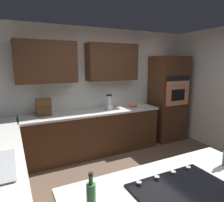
% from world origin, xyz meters
% --- Properties ---
extents(ground_plane, '(14.00, 14.00, 0.00)m').
position_xyz_m(ground_plane, '(0.00, 0.00, 0.00)').
color(ground_plane, brown).
extents(wall_back, '(6.00, 0.44, 2.60)m').
position_xyz_m(wall_back, '(0.07, -2.04, 1.46)').
color(wall_back, silver).
rests_on(wall_back, ground).
extents(lower_cabinets_back, '(2.80, 0.60, 0.86)m').
position_xyz_m(lower_cabinets_back, '(0.10, -1.72, 0.43)').
color(lower_cabinets_back, '#472B19').
rests_on(lower_cabinets_back, ground).
extents(countertop_back, '(2.84, 0.64, 0.04)m').
position_xyz_m(countertop_back, '(0.10, -1.72, 0.88)').
color(countertop_back, silver).
rests_on(countertop_back, lower_cabinets_back).
extents(island_top, '(1.80, 1.00, 0.04)m').
position_xyz_m(island_top, '(0.45, 1.08, 0.88)').
color(island_top, silver).
rests_on(island_top, island_base).
extents(wall_oven, '(0.80, 0.66, 2.02)m').
position_xyz_m(wall_oven, '(-1.85, -1.72, 1.01)').
color(wall_oven, '#472B19').
rests_on(wall_oven, ground).
extents(cooktop, '(0.76, 0.56, 0.03)m').
position_xyz_m(cooktop, '(0.45, 1.07, 0.91)').
color(cooktop, black).
rests_on(cooktop, island_top).
extents(blender, '(0.15, 0.15, 0.32)m').
position_xyz_m(blender, '(-0.25, -1.71, 1.04)').
color(blender, silver).
rests_on(blender, countertop_back).
extents(mixing_bowl, '(0.18, 0.18, 0.10)m').
position_xyz_m(mixing_bowl, '(-0.85, -1.71, 0.95)').
color(mixing_bowl, '#CC724C').
rests_on(mixing_bowl, countertop_back).
extents(spice_rack, '(0.27, 0.11, 0.33)m').
position_xyz_m(spice_rack, '(1.05, -1.80, 1.06)').
color(spice_rack, brown).
rests_on(spice_rack, countertop_back).
extents(oil_bottle, '(0.06, 0.06, 0.28)m').
position_xyz_m(oil_bottle, '(1.16, 0.94, 1.01)').
color(oil_bottle, '#336B38').
rests_on(oil_bottle, island_top).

